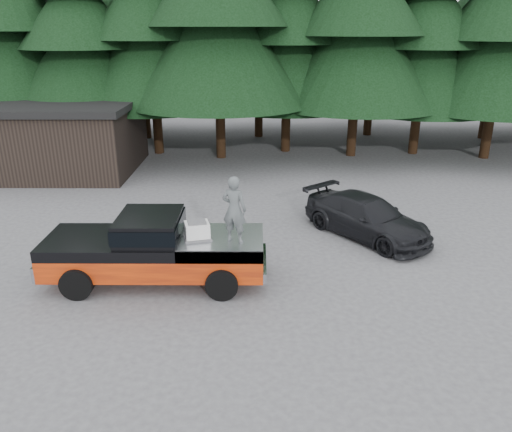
{
  "coord_description": "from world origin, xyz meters",
  "views": [
    {
      "loc": [
        1.0,
        -11.53,
        6.55
      ],
      "look_at": [
        0.94,
        0.0,
        2.16
      ],
      "focal_mm": 35.0,
      "sensor_mm": 36.0,
      "label": 1
    }
  ],
  "objects_px": {
    "pickup_truck": "(156,259)",
    "utility_building": "(49,136)",
    "man_on_bed": "(234,209)",
    "parked_car": "(367,217)",
    "air_compressor": "(197,231)"
  },
  "relations": [
    {
      "from": "pickup_truck",
      "to": "utility_building",
      "type": "xyz_separation_m",
      "value": [
        -7.22,
        11.33,
        1.0
      ]
    },
    {
      "from": "man_on_bed",
      "to": "parked_car",
      "type": "height_order",
      "value": "man_on_bed"
    },
    {
      "from": "pickup_truck",
      "to": "air_compressor",
      "type": "distance_m",
      "value": 1.47
    },
    {
      "from": "pickup_truck",
      "to": "utility_building",
      "type": "bearing_deg",
      "value": 122.5
    },
    {
      "from": "pickup_truck",
      "to": "parked_car",
      "type": "height_order",
      "value": "parked_car"
    },
    {
      "from": "man_on_bed",
      "to": "air_compressor",
      "type": "bearing_deg",
      "value": 8.97
    },
    {
      "from": "man_on_bed",
      "to": "utility_building",
      "type": "height_order",
      "value": "utility_building"
    },
    {
      "from": "utility_building",
      "to": "parked_car",
      "type": "bearing_deg",
      "value": -31.01
    },
    {
      "from": "air_compressor",
      "to": "man_on_bed",
      "type": "height_order",
      "value": "man_on_bed"
    },
    {
      "from": "pickup_truck",
      "to": "utility_building",
      "type": "distance_m",
      "value": 13.47
    },
    {
      "from": "pickup_truck",
      "to": "man_on_bed",
      "type": "xyz_separation_m",
      "value": [
        2.17,
        -0.34,
        1.55
      ]
    },
    {
      "from": "parked_car",
      "to": "utility_building",
      "type": "relative_size",
      "value": 0.55
    },
    {
      "from": "air_compressor",
      "to": "utility_building",
      "type": "xyz_separation_m",
      "value": [
        -8.39,
        11.49,
        0.12
      ]
    },
    {
      "from": "pickup_truck",
      "to": "air_compressor",
      "type": "relative_size",
      "value": 9.69
    },
    {
      "from": "man_on_bed",
      "to": "parked_car",
      "type": "bearing_deg",
      "value": -120.9
    }
  ]
}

